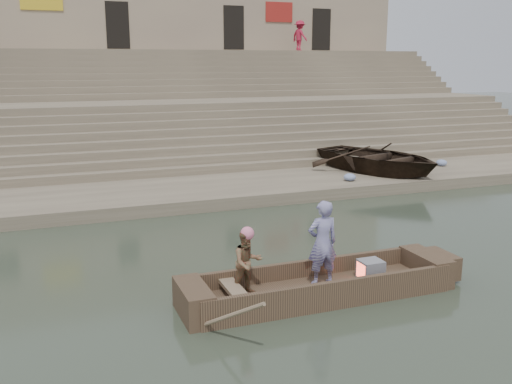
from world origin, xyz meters
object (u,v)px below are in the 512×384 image
main_rowboat (319,292)px  beached_rowboat (378,158)px  standing_man (322,243)px  rowing_man (247,262)px  television (370,270)px  pedestrian (300,36)px

main_rowboat → beached_rowboat: 11.76m
standing_man → beached_rowboat: size_ratio=0.33×
standing_man → rowing_man: bearing=-0.5°
main_rowboat → standing_man: 0.98m
rowing_man → television: rowing_man is taller
pedestrian → standing_man: bearing=139.9°
pedestrian → beached_rowboat: bearing=150.8°
standing_man → pedestrian: pedestrian is taller
television → pedestrian: pedestrian is taller
pedestrian → rowing_man: bearing=136.8°
television → standing_man: bearing=173.6°
main_rowboat → television: 1.21m
beached_rowboat → pedestrian: (3.36, 14.52, 5.18)m
television → rowing_man: bearing=176.4°
standing_man → television: bearing=174.8°
main_rowboat → pedestrian: bearing=66.0°
standing_man → rowing_man: size_ratio=1.36×
standing_man → pedestrian: 26.35m
main_rowboat → television: size_ratio=10.87×
rowing_man → television: (2.61, -0.17, -0.43)m
rowing_man → beached_rowboat: size_ratio=0.24×
standing_man → beached_rowboat: (7.11, 9.12, -0.14)m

